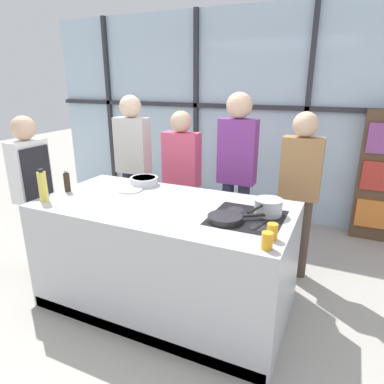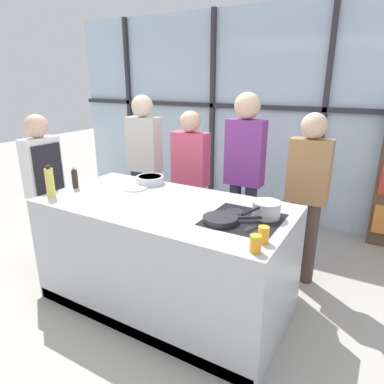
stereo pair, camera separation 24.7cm
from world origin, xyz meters
TOP-DOWN VIEW (x-y plane):
  - ground_plane at (0.00, 0.00)m, footprint 18.00×18.00m
  - back_window_wall at (0.00, 2.41)m, footprint 6.40×0.10m
  - bookshelf at (1.70, 2.23)m, footprint 0.50×0.19m
  - demo_island at (0.00, -0.00)m, footprint 2.06×1.03m
  - chef at (-1.39, -0.06)m, footprint 0.22×0.36m
  - spectator_far_left at (-0.93, 0.96)m, footprint 0.39×0.24m
  - spectator_center_left at (-0.31, 0.96)m, footprint 0.39×0.22m
  - spectator_center_right at (0.31, 0.96)m, footprint 0.37×0.25m
  - spectator_far_right at (0.93, 0.96)m, footprint 0.36×0.23m
  - frying_pan at (0.57, -0.12)m, footprint 0.40×0.30m
  - saucepan at (0.82, 0.12)m, footprint 0.21×0.38m
  - white_plate at (-0.45, 0.18)m, footprint 0.22×0.22m
  - mixing_bowl at (-0.43, 0.39)m, footprint 0.27×0.27m
  - oil_bottle at (-0.93, -0.34)m, footprint 0.07×0.07m
  - pepper_grinder at (-0.94, -0.07)m, footprint 0.05×0.05m
  - juice_glass_near at (0.93, -0.42)m, footprint 0.07×0.07m
  - juice_glass_far at (0.93, -0.28)m, footprint 0.07×0.07m

SIDE VIEW (x-z plane):
  - ground_plane at x=0.00m, z-range 0.00..0.00m
  - demo_island at x=0.00m, z-range 0.00..0.93m
  - bookshelf at x=1.70m, z-range 0.00..1.57m
  - spectator_center_left at x=-0.31m, z-range 0.12..1.70m
  - chef at x=-1.39m, z-range 0.13..1.71m
  - white_plate at x=-0.45m, z-range 0.93..0.95m
  - spectator_far_right at x=0.93m, z-range 0.14..1.76m
  - frying_pan at x=0.57m, z-range 0.94..0.98m
  - mixing_bowl at x=-0.43m, z-range 0.94..1.01m
  - juice_glass_near at x=0.93m, z-range 0.93..1.04m
  - juice_glass_far at x=0.93m, z-range 0.93..1.04m
  - saucepan at x=0.82m, z-range 0.94..1.06m
  - spectator_far_left at x=-0.93m, z-range 0.14..1.88m
  - pepper_grinder at x=-0.94m, z-range 0.93..1.13m
  - spectator_center_right at x=0.31m, z-range 0.17..1.95m
  - oil_bottle at x=-0.93m, z-range 0.93..1.20m
  - back_window_wall at x=0.00m, z-range 0.00..2.80m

